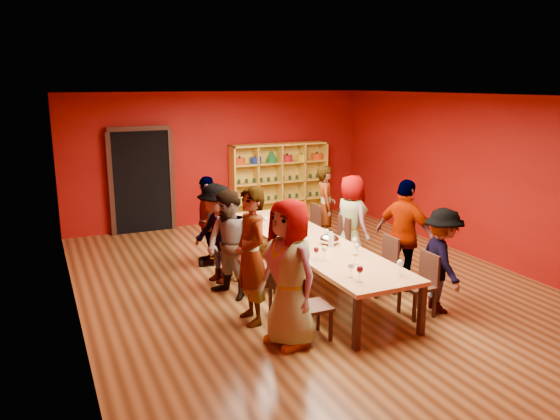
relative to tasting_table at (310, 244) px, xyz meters
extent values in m
cube|color=#502E15|center=(0.00, 0.00, -0.71)|extent=(7.10, 9.10, 0.02)
cube|color=#6F0805|center=(0.00, 4.51, 0.80)|extent=(7.10, 0.02, 3.00)
cube|color=#6F0805|center=(-3.51, 0.00, 0.80)|extent=(0.02, 9.10, 3.00)
cube|color=#6F0805|center=(3.51, 0.00, 0.80)|extent=(0.02, 9.10, 3.00)
cube|color=silver|center=(0.00, 0.00, 2.31)|extent=(7.10, 9.10, 0.02)
cube|color=tan|center=(0.00, 0.00, 0.02)|extent=(1.10, 4.50, 0.06)
cube|color=black|center=(-0.49, -2.17, -0.35)|extent=(0.08, 0.08, 0.69)
cube|color=black|center=(-0.49, 2.17, -0.35)|extent=(0.08, 0.08, 0.69)
cube|color=black|center=(0.49, -2.17, -0.35)|extent=(0.08, 0.08, 0.69)
cube|color=black|center=(0.49, 2.17, -0.35)|extent=(0.08, 0.08, 0.69)
cube|color=black|center=(-1.80, 4.44, 0.40)|extent=(1.20, 0.14, 2.20)
cube|color=black|center=(-1.80, 4.37, 1.55)|extent=(1.32, 0.06, 0.10)
cube|color=black|center=(-2.45, 4.37, 0.40)|extent=(0.10, 0.06, 2.20)
cube|color=black|center=(-1.15, 4.37, 0.40)|extent=(0.10, 0.06, 2.20)
cube|color=gold|center=(0.22, 4.28, 0.20)|extent=(0.04, 0.40, 1.80)
cube|color=gold|center=(2.58, 4.28, 0.20)|extent=(0.04, 0.40, 1.80)
cube|color=gold|center=(1.40, 4.28, 1.08)|extent=(2.40, 0.40, 0.04)
cube|color=gold|center=(1.40, 4.28, -0.68)|extent=(2.40, 0.40, 0.04)
cube|color=gold|center=(1.40, 4.47, 0.20)|extent=(2.40, 0.02, 1.80)
cube|color=gold|center=(1.40, 4.28, -0.25)|extent=(2.36, 0.38, 0.03)
cube|color=gold|center=(1.40, 4.28, 0.20)|extent=(2.36, 0.38, 0.03)
cube|color=gold|center=(1.40, 4.28, 0.65)|extent=(2.36, 0.38, 0.03)
cube|color=gold|center=(0.80, 4.28, 0.20)|extent=(0.03, 0.38, 1.76)
cube|color=gold|center=(1.40, 4.28, 0.20)|extent=(0.03, 0.38, 1.76)
cube|color=gold|center=(2.00, 4.28, 0.20)|extent=(0.03, 0.38, 1.76)
cylinder|color=#D93E0C|center=(0.40, 4.28, 0.74)|extent=(0.26, 0.26, 0.15)
sphere|color=black|center=(0.40, 4.28, 0.84)|extent=(0.05, 0.05, 0.05)
cylinder|color=navy|center=(0.80, 4.28, 0.74)|extent=(0.26, 0.26, 0.15)
sphere|color=black|center=(0.80, 4.28, 0.84)|extent=(0.05, 0.05, 0.05)
cylinder|color=#18632C|center=(1.20, 4.28, 0.71)|extent=(0.26, 0.26, 0.08)
cone|color=#18632C|center=(1.20, 4.28, 0.86)|extent=(0.24, 0.24, 0.22)
cylinder|color=#A81320|center=(1.60, 4.28, 0.74)|extent=(0.26, 0.26, 0.15)
sphere|color=black|center=(1.60, 4.28, 0.84)|extent=(0.05, 0.05, 0.05)
cylinder|color=gold|center=(2.00, 4.28, 0.74)|extent=(0.26, 0.26, 0.15)
sphere|color=black|center=(2.00, 4.28, 0.84)|extent=(0.05, 0.05, 0.05)
cylinder|color=#D93E0C|center=(2.40, 4.28, 0.74)|extent=(0.26, 0.26, 0.15)
sphere|color=black|center=(2.40, 4.28, 0.84)|extent=(0.05, 0.05, 0.05)
cylinder|color=black|center=(0.38, 4.28, -0.18)|extent=(0.07, 0.07, 0.10)
cylinder|color=black|center=(0.56, 4.28, -0.18)|extent=(0.07, 0.07, 0.10)
cylinder|color=black|center=(0.75, 4.28, -0.18)|extent=(0.07, 0.07, 0.10)
cylinder|color=black|center=(0.93, 4.28, -0.18)|extent=(0.07, 0.07, 0.10)
cylinder|color=black|center=(1.12, 4.28, -0.18)|extent=(0.07, 0.07, 0.10)
cylinder|color=black|center=(1.30, 4.28, -0.18)|extent=(0.07, 0.07, 0.10)
cylinder|color=black|center=(1.49, 4.28, -0.18)|extent=(0.07, 0.07, 0.10)
cylinder|color=black|center=(1.67, 4.28, -0.18)|extent=(0.07, 0.07, 0.10)
cylinder|color=black|center=(1.86, 4.28, -0.18)|extent=(0.07, 0.07, 0.10)
cylinder|color=black|center=(2.04, 4.28, -0.18)|extent=(0.07, 0.07, 0.10)
cylinder|color=black|center=(2.23, 4.28, -0.18)|extent=(0.07, 0.07, 0.10)
cylinder|color=black|center=(2.42, 4.28, -0.18)|extent=(0.07, 0.07, 0.10)
cylinder|color=black|center=(0.38, 4.28, 0.27)|extent=(0.07, 0.07, 0.10)
cylinder|color=black|center=(0.56, 4.28, 0.27)|extent=(0.07, 0.07, 0.10)
cylinder|color=black|center=(0.75, 4.28, 0.27)|extent=(0.07, 0.07, 0.10)
cylinder|color=black|center=(0.93, 4.28, 0.27)|extent=(0.07, 0.07, 0.10)
cylinder|color=black|center=(1.12, 4.28, 0.27)|extent=(0.07, 0.07, 0.10)
cylinder|color=black|center=(1.30, 4.28, 0.27)|extent=(0.07, 0.07, 0.10)
cylinder|color=black|center=(1.49, 4.28, 0.27)|extent=(0.07, 0.07, 0.10)
cylinder|color=black|center=(1.67, 4.28, 0.27)|extent=(0.07, 0.07, 0.10)
cylinder|color=black|center=(1.86, 4.28, 0.27)|extent=(0.07, 0.07, 0.10)
cylinder|color=black|center=(2.04, 4.28, 0.27)|extent=(0.07, 0.07, 0.10)
cylinder|color=black|center=(2.23, 4.28, 0.27)|extent=(0.07, 0.07, 0.10)
cylinder|color=black|center=(2.42, 4.28, 0.27)|extent=(0.07, 0.07, 0.10)
cube|color=black|center=(-0.83, -1.67, -0.27)|extent=(0.42, 0.42, 0.04)
cube|color=black|center=(-1.02, -1.67, -0.03)|extent=(0.04, 0.40, 0.44)
cube|color=black|center=(-1.00, -1.84, -0.49)|extent=(0.04, 0.04, 0.41)
cube|color=black|center=(-0.66, -1.84, -0.49)|extent=(0.04, 0.04, 0.41)
cube|color=black|center=(-1.00, -1.50, -0.49)|extent=(0.04, 0.04, 0.41)
cube|color=black|center=(-0.66, -1.50, -0.49)|extent=(0.04, 0.04, 0.41)
imported|color=#5780B5|center=(-1.16, -1.67, 0.23)|extent=(0.72, 1.01, 1.86)
cube|color=black|center=(-0.83, -0.88, -0.27)|extent=(0.42, 0.42, 0.04)
cube|color=black|center=(-1.02, -0.88, -0.03)|extent=(0.04, 0.40, 0.44)
cube|color=black|center=(-1.00, -1.05, -0.49)|extent=(0.04, 0.04, 0.41)
cube|color=black|center=(-0.66, -1.05, -0.49)|extent=(0.04, 0.04, 0.41)
cube|color=black|center=(-1.00, -0.71, -0.49)|extent=(0.04, 0.04, 0.41)
cube|color=black|center=(-0.66, -0.71, -0.49)|extent=(0.04, 0.04, 0.41)
imported|color=silver|center=(-1.35, -0.88, 0.24)|extent=(0.50, 0.69, 1.87)
cube|color=black|center=(-0.83, 0.06, -0.27)|extent=(0.42, 0.42, 0.04)
cube|color=black|center=(-1.02, 0.06, -0.03)|extent=(0.04, 0.40, 0.44)
cube|color=black|center=(-1.00, -0.11, -0.49)|extent=(0.04, 0.04, 0.41)
cube|color=black|center=(-0.66, -0.11, -0.49)|extent=(0.04, 0.04, 0.41)
cube|color=black|center=(-1.00, 0.23, -0.49)|extent=(0.04, 0.04, 0.41)
cube|color=black|center=(-0.66, 0.23, -0.49)|extent=(0.04, 0.04, 0.41)
imported|color=#5680B2|center=(-1.33, 0.06, 0.13)|extent=(0.71, 0.91, 1.65)
cube|color=black|center=(-0.83, 0.79, -0.27)|extent=(0.42, 0.42, 0.04)
cube|color=black|center=(-1.02, 0.79, -0.03)|extent=(0.04, 0.40, 0.44)
cube|color=black|center=(-1.00, 0.62, -0.49)|extent=(0.04, 0.04, 0.41)
cube|color=black|center=(-0.66, 0.62, -0.49)|extent=(0.04, 0.04, 0.41)
cube|color=black|center=(-1.00, 0.96, -0.49)|extent=(0.04, 0.04, 0.41)
cube|color=black|center=(-0.66, 0.96, -0.49)|extent=(0.04, 0.04, 0.41)
imported|color=#505156|center=(-1.29, 0.79, 0.12)|extent=(0.78, 1.14, 1.63)
cube|color=black|center=(-0.83, 1.72, -0.27)|extent=(0.42, 0.42, 0.04)
cube|color=black|center=(-1.02, 1.72, -0.03)|extent=(0.04, 0.40, 0.44)
cube|color=black|center=(-1.00, 1.55, -0.49)|extent=(0.04, 0.04, 0.41)
cube|color=black|center=(-0.66, 1.55, -0.49)|extent=(0.04, 0.04, 0.41)
cube|color=black|center=(-1.00, 1.89, -0.49)|extent=(0.04, 0.04, 0.41)
cube|color=black|center=(-0.66, 1.89, -0.49)|extent=(0.04, 0.04, 0.41)
imported|color=silver|center=(-1.16, 1.72, 0.10)|extent=(0.65, 1.02, 1.60)
cube|color=black|center=(0.83, -1.64, -0.27)|extent=(0.42, 0.42, 0.04)
cube|color=black|center=(1.02, -1.64, -0.03)|extent=(0.04, 0.40, 0.44)
cube|color=black|center=(0.66, -1.81, -0.49)|extent=(0.04, 0.04, 0.41)
cube|color=black|center=(1.00, -1.81, -0.49)|extent=(0.04, 0.04, 0.41)
cube|color=black|center=(0.66, -1.47, -0.49)|extent=(0.04, 0.04, 0.41)
cube|color=black|center=(1.00, -1.47, -0.49)|extent=(0.04, 0.04, 0.41)
imported|color=#C7858C|center=(1.24, -1.64, 0.05)|extent=(0.67, 1.04, 1.50)
cube|color=black|center=(0.83, -0.73, -0.27)|extent=(0.42, 0.42, 0.04)
cube|color=black|center=(1.02, -0.73, -0.03)|extent=(0.04, 0.40, 0.44)
cube|color=black|center=(0.66, -0.90, -0.49)|extent=(0.04, 0.04, 0.41)
cube|color=black|center=(1.00, -0.90, -0.49)|extent=(0.04, 0.04, 0.41)
cube|color=black|center=(0.66, -0.56, -0.49)|extent=(0.04, 0.04, 0.41)
cube|color=black|center=(1.00, -0.56, -0.49)|extent=(0.04, 0.04, 0.41)
imported|color=#4C4B50|center=(1.27, -0.73, 0.18)|extent=(0.81, 1.13, 1.76)
cube|color=black|center=(0.83, 0.66, -0.27)|extent=(0.42, 0.42, 0.04)
cube|color=black|center=(1.02, 0.66, -0.03)|extent=(0.04, 0.40, 0.44)
cube|color=black|center=(0.66, 0.49, -0.49)|extent=(0.04, 0.04, 0.41)
cube|color=black|center=(1.00, 0.49, -0.49)|extent=(0.04, 0.04, 0.41)
cube|color=black|center=(0.66, 0.83, -0.49)|extent=(0.04, 0.04, 0.41)
cube|color=black|center=(1.00, 0.83, -0.49)|extent=(0.04, 0.04, 0.41)
imported|color=#D79090|center=(1.16, 0.66, 0.11)|extent=(0.50, 0.82, 1.62)
cube|color=black|center=(0.83, 1.73, -0.27)|extent=(0.42, 0.42, 0.04)
cube|color=black|center=(1.02, 1.73, -0.03)|extent=(0.04, 0.40, 0.44)
cube|color=black|center=(0.66, 1.56, -0.49)|extent=(0.04, 0.04, 0.41)
cube|color=black|center=(1.00, 1.56, -0.49)|extent=(0.04, 0.04, 0.41)
cube|color=black|center=(0.66, 1.90, -0.49)|extent=(0.04, 0.04, 0.41)
cube|color=black|center=(1.00, 1.90, -0.49)|extent=(0.04, 0.04, 0.41)
imported|color=#141D37|center=(1.23, 1.73, 0.12)|extent=(0.63, 0.72, 1.64)
cylinder|color=silver|center=(0.34, 1.91, 0.05)|extent=(0.06, 0.06, 0.01)
cylinder|color=silver|center=(0.34, 1.91, 0.11)|extent=(0.01, 0.01, 0.10)
ellipsoid|color=#43070C|center=(0.34, 1.91, 0.19)|extent=(0.07, 0.07, 0.08)
cylinder|color=silver|center=(-0.33, 0.00, 0.05)|extent=(0.06, 0.06, 0.01)
cylinder|color=silver|center=(-0.33, 0.00, 0.11)|extent=(0.01, 0.01, 0.10)
ellipsoid|color=beige|center=(-0.33, 0.00, 0.19)|extent=(0.07, 0.07, 0.08)
cylinder|color=silver|center=(-0.29, -1.68, 0.06)|extent=(0.06, 0.06, 0.01)
cylinder|color=silver|center=(-0.29, -1.68, 0.11)|extent=(0.01, 0.01, 0.11)
ellipsoid|color=silver|center=(-0.29, -1.68, 0.20)|extent=(0.08, 0.08, 0.09)
cylinder|color=silver|center=(0.10, 0.41, 0.06)|extent=(0.07, 0.07, 0.01)
cylinder|color=silver|center=(0.10, 0.41, 0.12)|extent=(0.01, 0.01, 0.12)
ellipsoid|color=#43070C|center=(0.10, 0.41, 0.22)|extent=(0.09, 0.09, 0.10)
cylinder|color=silver|center=(0.26, -0.06, 0.05)|extent=(0.06, 0.06, 0.01)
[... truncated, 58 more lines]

